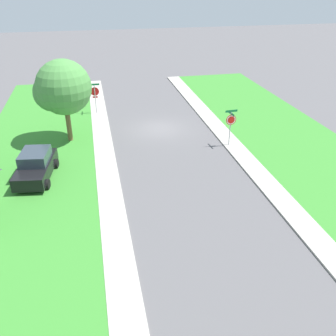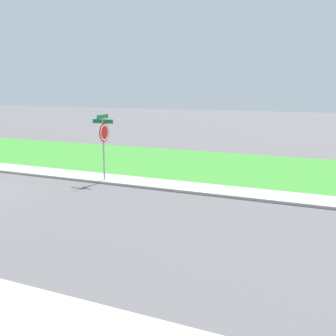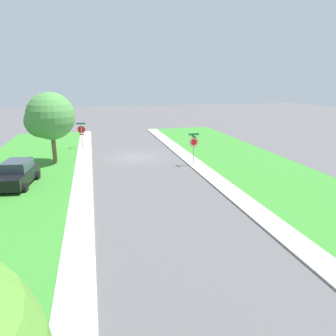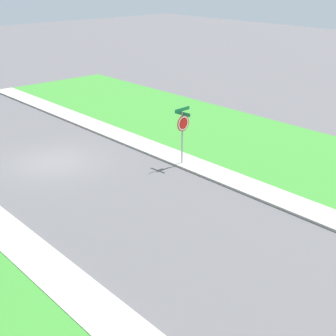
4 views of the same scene
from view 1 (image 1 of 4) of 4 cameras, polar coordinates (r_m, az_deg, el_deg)
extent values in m
plane|color=#565456|center=(30.31, -1.29, 6.06)|extent=(120.00, 120.00, 0.00)
cube|color=#ADA89E|center=(19.29, -8.39, -8.15)|extent=(1.40, 56.00, 0.10)
cube|color=#38842D|center=(19.75, -22.26, -9.33)|extent=(8.00, 56.00, 0.08)
cube|color=#ADA89E|center=(21.67, 17.27, -4.81)|extent=(1.40, 56.00, 0.10)
cylinder|color=#9E9EA3|center=(33.91, -11.16, 10.29)|extent=(0.07, 0.07, 2.60)
cylinder|color=red|center=(33.74, -11.28, 11.53)|extent=(0.76, 0.06, 0.76)
cylinder|color=white|center=(33.76, -11.28, 11.54)|extent=(0.67, 0.03, 0.67)
cylinder|color=red|center=(33.76, -11.28, 11.54)|extent=(0.55, 0.03, 0.55)
cube|color=#146B38|center=(33.52, -11.38, 12.55)|extent=(0.92, 0.06, 0.16)
cube|color=#146B38|center=(33.57, -11.35, 12.24)|extent=(0.06, 0.92, 0.16)
cube|color=red|center=(33.88, -11.20, 10.72)|extent=(0.44, 0.04, 0.14)
cylinder|color=#9E9EA3|center=(27.13, 9.56, 5.91)|extent=(0.07, 0.07, 2.60)
cylinder|color=red|center=(26.82, 9.73, 7.36)|extent=(0.76, 0.09, 0.76)
cylinder|color=white|center=(26.80, 9.75, 7.34)|extent=(0.67, 0.06, 0.67)
cylinder|color=red|center=(26.80, 9.75, 7.34)|extent=(0.55, 0.05, 0.55)
cube|color=#146B38|center=(26.65, 9.80, 8.68)|extent=(0.92, 0.09, 0.16)
cube|color=#146B38|center=(26.71, 9.77, 8.30)|extent=(0.09, 0.92, 0.16)
cube|color=black|center=(23.98, -19.73, -0.09)|extent=(2.37, 4.51, 0.76)
cube|color=#2D3842|center=(23.84, -19.89, 1.66)|extent=(1.87, 2.30, 0.68)
cylinder|color=black|center=(22.79, -18.17, -2.44)|extent=(0.33, 0.67, 0.64)
cylinder|color=black|center=(23.31, -22.46, -2.53)|extent=(0.33, 0.67, 0.64)
cylinder|color=black|center=(25.07, -16.91, 0.65)|extent=(0.33, 0.67, 0.64)
cylinder|color=black|center=(25.54, -20.84, 0.50)|extent=(0.33, 0.67, 0.64)
cylinder|color=brown|center=(28.54, -15.12, 6.62)|extent=(0.36, 0.36, 2.76)
sphere|color=#4A8B41|center=(27.70, -15.84, 11.92)|extent=(3.93, 3.93, 3.93)
sphere|color=#4A8B41|center=(28.47, -17.46, 11.08)|extent=(2.75, 2.75, 2.75)
camera|label=2|loc=(16.68, -25.13, -1.74)|focal=43.00mm
camera|label=3|loc=(4.60, 39.60, -59.70)|focal=32.80mm
camera|label=4|loc=(9.67, -44.43, 3.21)|focal=52.63mm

